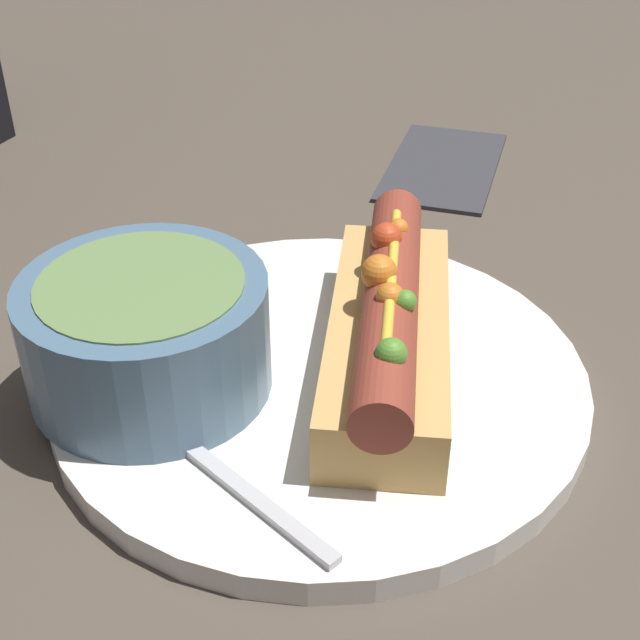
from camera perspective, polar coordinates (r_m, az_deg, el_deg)
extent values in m
plane|color=#4C4238|center=(0.45, 0.00, -4.48)|extent=(4.00, 4.00, 0.00)
cylinder|color=white|center=(0.44, 0.00, -3.81)|extent=(0.26, 0.26, 0.01)
cube|color=tan|center=(0.43, 4.38, -1.31)|extent=(0.18, 0.11, 0.03)
cylinder|color=brown|center=(0.42, 4.52, 1.25)|extent=(0.18, 0.08, 0.03)
sphere|color=orange|center=(0.46, 5.04, 5.85)|extent=(0.01, 0.01, 0.01)
sphere|color=#518C2D|center=(0.40, 5.42, 1.12)|extent=(0.01, 0.01, 0.01)
sphere|color=orange|center=(0.42, 3.80, 3.06)|extent=(0.02, 0.02, 0.02)
sphere|color=orange|center=(0.40, 4.34, 1.27)|extent=(0.01, 0.01, 0.01)
sphere|color=#518C2D|center=(0.36, 4.58, -2.17)|extent=(0.01, 0.01, 0.01)
sphere|color=#C63F1E|center=(0.44, 4.27, 5.26)|extent=(0.02, 0.02, 0.02)
cylinder|color=gold|center=(0.41, 4.60, 2.71)|extent=(0.12, 0.05, 0.01)
cylinder|color=slate|center=(0.42, -11.02, -0.96)|extent=(0.12, 0.12, 0.06)
cylinder|color=#66844C|center=(0.41, -11.37, 1.69)|extent=(0.09, 0.09, 0.01)
cube|color=#B7B7BC|center=(0.38, -5.07, -10.70)|extent=(0.05, 0.11, 0.00)
ellipsoid|color=#B7B7BC|center=(0.42, -11.69, -5.15)|extent=(0.04, 0.05, 0.01)
cube|color=#333338|center=(0.68, 7.90, 9.82)|extent=(0.15, 0.10, 0.01)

